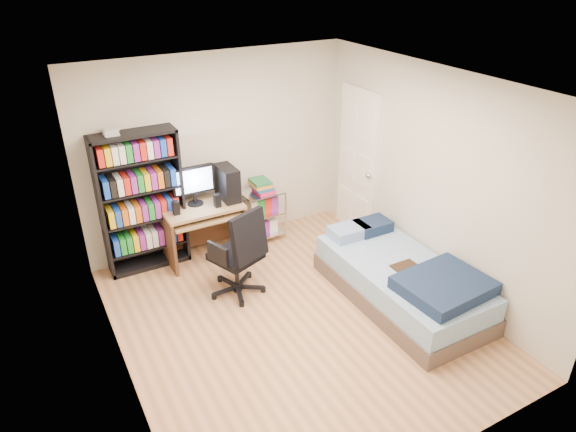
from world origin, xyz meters
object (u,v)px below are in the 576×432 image
media_shelf (141,201)px  computer_desk (209,208)px  bed (403,281)px  office_chair (239,267)px

media_shelf → computer_desk: bearing=-10.0°
bed → office_chair: bearing=146.5°
computer_desk → bed: bearing=-52.8°
media_shelf → office_chair: bearing=-55.7°
media_shelf → bed: (2.28, -2.11, -0.63)m
media_shelf → office_chair: (0.75, -1.10, -0.54)m
computer_desk → media_shelf: bearing=170.0°
office_chair → bed: 1.84m
media_shelf → bed: 3.17m
office_chair → bed: size_ratio=0.53×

